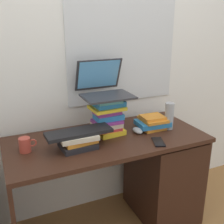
{
  "coord_description": "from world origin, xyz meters",
  "views": [
    {
      "loc": [
        -0.69,
        -1.61,
        1.54
      ],
      "look_at": [
        0.04,
        0.01,
        0.93
      ],
      "focal_mm": 44.38,
      "sensor_mm": 36.0,
      "label": 1
    }
  ],
  "objects": [
    {
      "name": "computer_mouse",
      "position": [
        0.23,
        -0.01,
        0.76
      ],
      "size": [
        0.06,
        0.1,
        0.04
      ],
      "primitive_type": "ellipsoid",
      "color": "#A5A8AD",
      "rests_on": "desk"
    },
    {
      "name": "book_stack_side",
      "position": [
        0.38,
        0.02,
        0.79
      ],
      "size": [
        0.25,
        0.2,
        0.1
      ],
      "color": "orange",
      "rests_on": "desk"
    },
    {
      "name": "keyboard",
      "position": [
        -0.22,
        -0.06,
        0.85
      ],
      "size": [
        0.42,
        0.15,
        0.02
      ],
      "primitive_type": "cube",
      "rotation": [
        0.0,
        0.0,
        0.03
      ],
      "color": "black",
      "rests_on": "book_stack_keyboard_riser"
    },
    {
      "name": "cell_phone",
      "position": [
        0.28,
        -0.21,
        0.75
      ],
      "size": [
        0.11,
        0.15,
        0.01
      ],
      "primitive_type": "cube",
      "rotation": [
        0.0,
        0.0,
        -0.35
      ],
      "color": "black",
      "rests_on": "desk"
    },
    {
      "name": "book_stack_tall",
      "position": [
        0.04,
        0.07,
        0.88
      ],
      "size": [
        0.24,
        0.2,
        0.27
      ],
      "color": "yellow",
      "rests_on": "desk"
    },
    {
      "name": "desk",
      "position": [
        0.35,
        -0.02,
        0.41
      ],
      "size": [
        1.37,
        0.62,
        0.75
      ],
      "color": "#381E14",
      "rests_on": "ground"
    },
    {
      "name": "water_bottle",
      "position": [
        0.48,
        -0.03,
        0.85
      ],
      "size": [
        0.07,
        0.07,
        0.2
      ],
      "primitive_type": "cylinder",
      "color": "#999EA5",
      "rests_on": "desk"
    },
    {
      "name": "book_stack_keyboard_riser",
      "position": [
        -0.23,
        -0.05,
        0.79
      ],
      "size": [
        0.24,
        0.19,
        0.09
      ],
      "color": "black",
      "rests_on": "desk"
    },
    {
      "name": "mug",
      "position": [
        -0.54,
        0.02,
        0.79
      ],
      "size": [
        0.11,
        0.07,
        0.09
      ],
      "color": "#B23F33",
      "rests_on": "desk"
    },
    {
      "name": "wall_back",
      "position": [
        0.0,
        0.36,
        1.3
      ],
      "size": [
        6.0,
        0.06,
        2.6
      ],
      "color": "white",
      "rests_on": "ground"
    },
    {
      "name": "laptop",
      "position": [
        0.04,
        0.14,
        1.07
      ],
      "size": [
        0.34,
        0.34,
        0.24
      ],
      "color": "#2D2D33",
      "rests_on": "book_stack_tall"
    }
  ]
}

